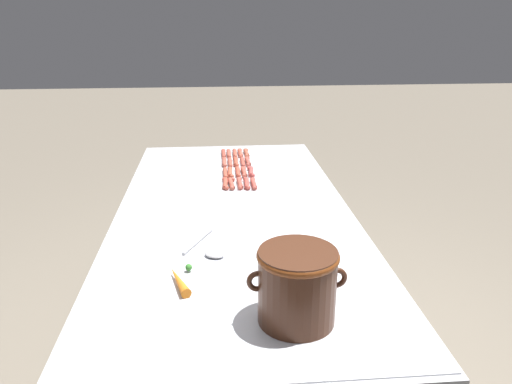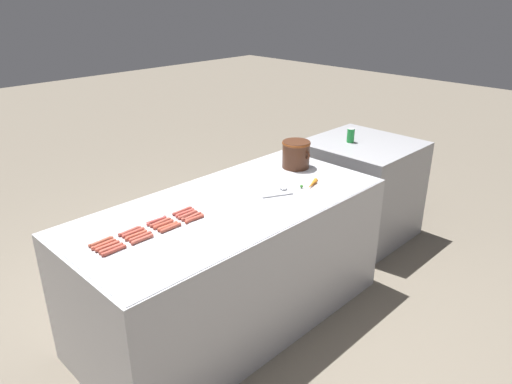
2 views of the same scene
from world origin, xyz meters
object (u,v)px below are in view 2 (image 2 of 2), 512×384
at_px(hot_dog_10, 163,224).
at_px(hot_dog_17, 142,239).
at_px(back_cabinet, 360,189).
at_px(soda_can, 351,135).
at_px(hot_dog_3, 182,211).
at_px(hot_dog_5, 133,232).
at_px(hot_dog_19, 194,218).
at_px(hot_dog_1, 130,231).
at_px(hot_dog_2, 157,221).
at_px(hot_dog_18, 171,228).
at_px(hot_dog_16, 114,250).
at_px(hot_dog_6, 160,222).
at_px(hot_dog_4, 104,244).
at_px(hot_dog_12, 111,248).
at_px(hot_dog_15, 192,216).
at_px(hot_dog_14, 168,226).
at_px(hot_dog_11, 188,215).
at_px(bean_pot, 296,153).
at_px(hot_dog_8, 107,246).
at_px(hot_dog_9, 136,235).
at_px(hot_dog_7, 185,213).
at_px(serving_spoon, 281,190).
at_px(carrot, 311,184).
at_px(hot_dog_13, 140,237).

xyz_separation_m(hot_dog_10, hot_dog_17, (0.07, -0.19, 0.00)).
bearing_deg(back_cabinet, soda_can, -136.84).
distance_m(back_cabinet, hot_dog_3, 2.07).
height_order(hot_dog_5, hot_dog_19, same).
xyz_separation_m(hot_dog_1, hot_dog_2, (-0.00, 0.18, 0.00)).
relative_size(hot_dog_3, hot_dog_18, 1.00).
relative_size(hot_dog_1, soda_can, 1.18).
distance_m(hot_dog_2, hot_dog_16, 0.38).
relative_size(hot_dog_2, hot_dog_16, 1.00).
relative_size(back_cabinet, hot_dog_6, 6.18).
xyz_separation_m(hot_dog_4, hot_dog_18, (0.10, 0.37, 0.00)).
bearing_deg(hot_dog_18, hot_dog_12, -94.93).
relative_size(hot_dog_12, hot_dog_15, 1.00).
height_order(hot_dog_2, hot_dog_14, same).
distance_m(hot_dog_11, hot_dog_15, 0.04).
distance_m(hot_dog_6, hot_dog_17, 0.21).
relative_size(hot_dog_17, bean_pot, 0.54).
height_order(hot_dog_15, hot_dog_18, same).
relative_size(hot_dog_17, hot_dog_18, 1.00).
relative_size(hot_dog_18, soda_can, 1.18).
xyz_separation_m(hot_dog_6, hot_dog_16, (0.10, -0.36, 0.00)).
height_order(hot_dog_4, hot_dog_17, same).
bearing_deg(hot_dog_5, hot_dog_3, 94.76).
bearing_deg(hot_dog_15, bean_pot, 96.55).
bearing_deg(bean_pot, hot_dog_16, -84.56).
bearing_deg(hot_dog_8, hot_dog_19, 82.48).
distance_m(hot_dog_11, hot_dog_16, 0.54).
bearing_deg(hot_dog_9, hot_dog_7, 95.39).
height_order(serving_spoon, soda_can, soda_can).
bearing_deg(hot_dog_6, hot_dog_9, -79.98).
distance_m(hot_dog_3, hot_dog_14, 0.21).
xyz_separation_m(hot_dog_8, carrot, (0.24, 1.45, 0.00)).
height_order(hot_dog_10, serving_spoon, hot_dog_10).
bearing_deg(hot_dog_8, hot_dog_18, 79.66).
bearing_deg(bean_pot, hot_dog_19, -81.78).
xyz_separation_m(hot_dog_2, hot_dog_3, (0.00, 0.19, 0.00)).
bearing_deg(hot_dog_1, hot_dog_12, -60.20).
bearing_deg(bean_pot, carrot, -33.38).
xyz_separation_m(hot_dog_6, hot_dog_19, (0.10, 0.17, 0.00)).
distance_m(hot_dog_1, hot_dog_10, 0.20).
bearing_deg(hot_dog_1, hot_dog_2, 90.85).
bearing_deg(hot_dog_8, hot_dog_7, 93.38).
bearing_deg(hot_dog_13, soda_can, 94.57).
distance_m(hot_dog_8, hot_dog_16, 0.07).
xyz_separation_m(hot_dog_5, hot_dog_9, (0.04, -0.01, 0.00)).
distance_m(hot_dog_8, hot_dog_9, 0.18).
relative_size(hot_dog_3, serving_spoon, 0.57).
xyz_separation_m(hot_dog_3, hot_dog_7, (0.03, -0.00, 0.00)).
relative_size(hot_dog_9, hot_dog_16, 1.00).
bearing_deg(hot_dog_2, back_cabinet, 89.76).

